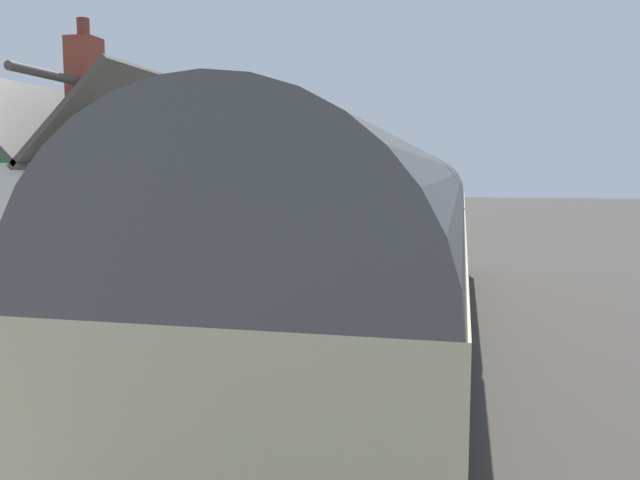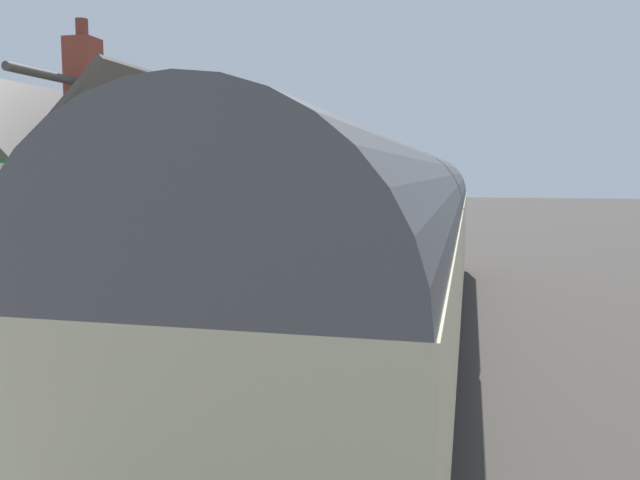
{
  "view_description": "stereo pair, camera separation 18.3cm",
  "coord_description": "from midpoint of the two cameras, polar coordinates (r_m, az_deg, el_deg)",
  "views": [
    {
      "loc": [
        -16.23,
        -2.19,
        3.81
      ],
      "look_at": [
        0.22,
        1.5,
        1.99
      ],
      "focal_mm": 35.68,
      "sensor_mm": 36.0,
      "label": 1
    },
    {
      "loc": [
        -16.19,
        -2.37,
        3.81
      ],
      "look_at": [
        0.22,
        1.5,
        1.99
      ],
      "focal_mm": 35.68,
      "sensor_mm": 36.0,
      "label": 2
    }
  ],
  "objects": [
    {
      "name": "planter_edge_near",
      "position": [
        19.63,
        -2.04,
        -1.2
      ],
      "size": [
        0.9,
        0.32,
        0.63
      ],
      "color": "teal",
      "rests_on": "platform"
    },
    {
      "name": "lamp_post_platform",
      "position": [
        25.17,
        3.12,
        5.38
      ],
      "size": [
        0.32,
        0.5,
        3.53
      ],
      "color": "black",
      "rests_on": "platform"
    },
    {
      "name": "ground_plane",
      "position": [
        16.81,
        4.55,
        -6.95
      ],
      "size": [
        160.0,
        160.0,
        0.0
      ],
      "primitive_type": "plane",
      "color": "#423D38"
    },
    {
      "name": "station_building",
      "position": [
        15.11,
        -16.58,
        1.41
      ],
      "size": [
        7.94,
        3.56,
        5.78
      ],
      "color": "silver",
      "rests_on": "platform"
    },
    {
      "name": "planter_bench_left",
      "position": [
        18.71,
        -4.55,
        -1.31
      ],
      "size": [
        0.47,
        0.47,
        0.76
      ],
      "color": "black",
      "rests_on": "platform"
    },
    {
      "name": "planter_edge_far",
      "position": [
        9.01,
        -16.64,
        -10.63
      ],
      "size": [
        0.85,
        0.32,
        0.55
      ],
      "color": "gray",
      "rests_on": "platform"
    },
    {
      "name": "bench_platform_end",
      "position": [
        23.17,
        -1.19,
        0.36
      ],
      "size": [
        1.4,
        0.44,
        0.88
      ],
      "color": "teal",
      "rests_on": "platform"
    },
    {
      "name": "rail_far",
      "position": [
        16.77,
        5.17,
        -6.74
      ],
      "size": [
        52.0,
        0.08,
        0.14
      ],
      "primitive_type": "cube",
      "color": "gray",
      "rests_on": "ground"
    },
    {
      "name": "tree_far_left",
      "position": [
        30.73,
        -25.39,
        6.54
      ],
      "size": [
        3.7,
        3.29,
        6.08
      ],
      "color": "#4C3828",
      "rests_on": "ground"
    },
    {
      "name": "station_sign_board",
      "position": [
        8.73,
        -14.09,
        -4.82
      ],
      "size": [
        0.96,
        0.06,
        1.57
      ],
      "color": "black",
      "rests_on": "platform"
    },
    {
      "name": "platform",
      "position": [
        17.83,
        -9.47,
        -4.63
      ],
      "size": [
        32.0,
        6.71,
        0.99
      ],
      "primitive_type": "cube",
      "color": "#A39B8C",
      "rests_on": "ground"
    },
    {
      "name": "train",
      "position": [
        14.22,
        6.99,
        -0.29
      ],
      "size": [
        22.24,
        2.73,
        4.32
      ],
      "color": "black",
      "rests_on": "ground"
    },
    {
      "name": "rail_near",
      "position": [
        16.65,
        10.12,
        -6.9
      ],
      "size": [
        52.0,
        0.08,
        0.14
      ],
      "primitive_type": "cube",
      "color": "gray",
      "rests_on": "ground"
    },
    {
      "name": "planter_corner_building",
      "position": [
        27.4,
        2.39,
        0.88
      ],
      "size": [
        0.85,
        0.32,
        0.62
      ],
      "color": "teal",
      "rests_on": "platform"
    },
    {
      "name": "platform_edge_coping",
      "position": [
        16.82,
        0.59,
        -3.47
      ],
      "size": [
        32.0,
        0.36,
        0.02
      ],
      "primitive_type": "cube",
      "color": "beige",
      "rests_on": "platform"
    },
    {
      "name": "tree_far_right",
      "position": [
        32.2,
        -13.55,
        6.5
      ],
      "size": [
        3.53,
        3.7,
        5.91
      ],
      "color": "#4C3828",
      "rests_on": "ground"
    }
  ]
}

